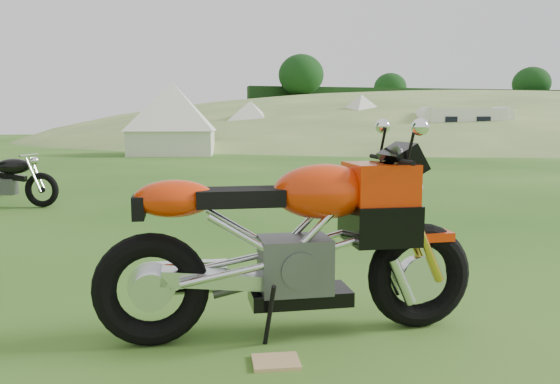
{
  "coord_description": "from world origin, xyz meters",
  "views": [
    {
      "loc": [
        -1.04,
        -5.23,
        1.34
      ],
      "look_at": [
        0.18,
        0.4,
        0.6
      ],
      "focal_mm": 35.0,
      "sensor_mm": 36.0,
      "label": 1
    }
  ],
  "objects": [
    {
      "name": "vintage_moto_b",
      "position": [
        -3.5,
        4.08,
        0.45
      ],
      "size": [
        1.76,
        0.9,
        0.9
      ],
      "primitive_type": null,
      "rotation": [
        0.0,
        0.0,
        -0.31
      ],
      "color": "black",
      "rests_on": "ground"
    },
    {
      "name": "ground",
      "position": [
        0.0,
        0.0,
        0.0
      ],
      "size": [
        120.0,
        120.0,
        0.0
      ],
      "primitive_type": "plane",
      "color": "#18480F",
      "rests_on": "ground"
    },
    {
      "name": "sport_motorcycle",
      "position": [
        -0.27,
        -2.0,
        0.69
      ],
      "size": [
        2.3,
        0.64,
        1.37
      ],
      "primitive_type": null,
      "rotation": [
        0.0,
        0.0,
        -0.03
      ],
      "color": "red",
      "rests_on": "ground"
    },
    {
      "name": "tent_right",
      "position": [
        9.16,
        21.97,
        1.36
      ],
      "size": [
        3.93,
        3.93,
        2.72
      ],
      "primitive_type": null,
      "rotation": [
        0.0,
        0.0,
        0.3
      ],
      "color": "silver",
      "rests_on": "ground"
    },
    {
      "name": "hillside",
      "position": [
        24.0,
        40.0,
        0.0
      ],
      "size": [
        80.0,
        64.0,
        8.0
      ],
      "primitive_type": "ellipsoid",
      "color": "#55773C",
      "rests_on": "ground"
    },
    {
      "name": "caravan",
      "position": [
        12.73,
        18.09,
        1.0
      ],
      "size": [
        4.59,
        2.77,
        2.01
      ],
      "primitive_type": null,
      "rotation": [
        0.0,
        0.0,
        -0.21
      ],
      "color": "white",
      "rests_on": "ground"
    },
    {
      "name": "hedgerow",
      "position": [
        24.0,
        40.0,
        0.0
      ],
      "size": [
        36.0,
        1.2,
        8.6
      ],
      "primitive_type": null,
      "color": "black",
      "rests_on": "ground"
    },
    {
      "name": "tent_left",
      "position": [
        -0.6,
        18.01,
        1.43
      ],
      "size": [
        3.71,
        3.71,
        2.86
      ],
      "primitive_type": null,
      "rotation": [
        0.0,
        0.0,
        -0.13
      ],
      "color": "silver",
      "rests_on": "ground"
    },
    {
      "name": "plywood_board",
      "position": [
        -0.45,
        -2.39,
        0.01
      ],
      "size": [
        0.28,
        0.23,
        0.02
      ],
      "primitive_type": "cube",
      "rotation": [
        0.0,
        0.0,
        -0.08
      ],
      "color": "tan",
      "rests_on": "ground"
    },
    {
      "name": "tent_mid",
      "position": [
        3.49,
        23.17,
        1.26
      ],
      "size": [
        3.7,
        3.7,
        2.52
      ],
      "primitive_type": null,
      "rotation": [
        0.0,
        0.0,
        -0.34
      ],
      "color": "silver",
      "rests_on": "ground"
    }
  ]
}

